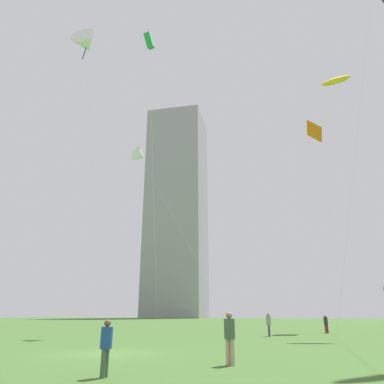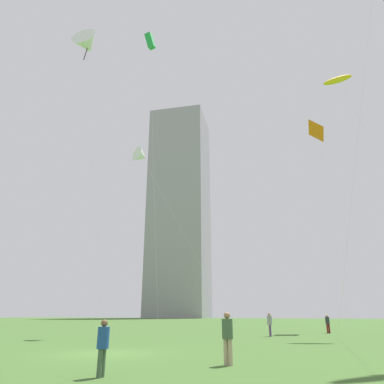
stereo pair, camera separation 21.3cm
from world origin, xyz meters
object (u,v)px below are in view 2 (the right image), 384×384
kite_flying_3 (87,44)px  kite_flying_5 (141,156)px  person_standing_0 (103,343)px  person_standing_6 (328,322)px  distant_highrise_0 (180,210)px  person_standing_5 (227,334)px  person_standing_3 (270,323)px  kite_flying_1 (338,80)px  kite_flying_2 (316,131)px  kite_flying_7 (150,41)px

kite_flying_3 → kite_flying_5: bearing=-0.5°
person_standing_0 → person_standing_6: person_standing_6 is taller
distant_highrise_0 → kite_flying_3: bearing=-80.9°
kite_flying_3 → distant_highrise_0: bearing=108.2°
person_standing_5 → person_standing_3: bearing=105.7°
person_standing_3 → kite_flying_5: 19.97m
kite_flying_5 → distant_highrise_0: bearing=112.0°
person_standing_5 → kite_flying_5: bearing=141.8°
kite_flying_3 → distant_highrise_0: (-39.72, 120.56, 14.75)m
kite_flying_5 → distant_highrise_0: distant_highrise_0 is taller
person_standing_6 → kite_flying_5: kite_flying_5 is taller
kite_flying_1 → person_standing_0: bearing=-109.9°
person_standing_3 → kite_flying_3: 39.30m
kite_flying_1 → person_standing_6: bearing=156.2°
kite_flying_2 → kite_flying_3: (-26.04, -16.46, 9.52)m
person_standing_6 → kite_flying_2: kite_flying_2 is taller
person_standing_5 → person_standing_0: bearing=-115.1°
person_standing_6 → kite_flying_5: size_ratio=0.10×
person_standing_3 → distant_highrise_0: size_ratio=0.02×
person_standing_3 → kite_flying_3: (-20.39, -2.93, 33.46)m
kite_flying_1 → kite_flying_3: 31.12m
kite_flying_3 → kite_flying_7: bearing=2.2°
distant_highrise_0 → kite_flying_1: bearing=-67.7°
person_standing_0 → person_standing_5: size_ratio=0.88×
kite_flying_7 → kite_flying_3: bearing=-177.8°
person_standing_3 → person_standing_5: person_standing_3 is taller
distant_highrise_0 → person_standing_3: bearing=-72.1°
person_standing_3 → kite_flying_3: bearing=-87.5°
person_standing_6 → kite_flying_3: bearing=18.3°
kite_flying_7 → distant_highrise_0: bearing=112.1°
kite_flying_1 → kite_flying_5: 23.73m
kite_flying_1 → kite_flying_5: (-20.04, -8.34, -9.59)m
person_standing_5 → kite_flying_1: bearing=84.0°
person_standing_5 → kite_flying_2: 39.77m
person_standing_5 → kite_flying_5: 25.51m
person_standing_6 → kite_flying_7: size_ratio=0.05×
kite_flying_3 → kite_flying_5: kite_flying_3 is taller
kite_flying_3 → kite_flying_7: (9.07, 0.35, -2.37)m
person_standing_3 → person_standing_0: bearing=-9.0°
person_standing_6 → kite_flying_1: 26.14m
person_standing_5 → distant_highrise_0: 156.56m
person_standing_0 → kite_flying_1: kite_flying_1 is taller
person_standing_5 → kite_flying_5: kite_flying_5 is taller
kite_flying_2 → kite_flying_7: bearing=-136.5°
kite_flying_1 → kite_flying_7: size_ratio=0.84×
person_standing_0 → kite_flying_1: size_ratio=0.06×
person_standing_5 → kite_flying_2: size_ratio=0.07×
person_standing_0 → distant_highrise_0: (-58.86, 139.47, 48.35)m
kite_flying_5 → kite_flying_2: bearing=44.0°
kite_flying_7 → distant_highrise_0: 130.86m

